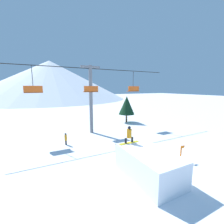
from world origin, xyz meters
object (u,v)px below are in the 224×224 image
at_px(snow_ramp, 148,164).
at_px(distant_skier, 66,138).
at_px(snowboarder, 129,135).
at_px(trail_marker, 181,153).
at_px(pine_tree_near, 127,105).

relative_size(snow_ramp, distant_skier, 3.57).
height_order(snowboarder, trail_marker, snowboarder).
xyz_separation_m(snow_ramp, trail_marker, (3.71, 0.48, -0.18)).
bearing_deg(distant_skier, snow_ramp, -65.23).
height_order(snow_ramp, trail_marker, snow_ramp).
bearing_deg(snowboarder, snow_ramp, -80.82).
bearing_deg(trail_marker, snow_ramp, -172.56).
relative_size(snow_ramp, trail_marker, 3.40).
distance_m(snowboarder, trail_marker, 4.55).
xyz_separation_m(snowboarder, trail_marker, (4.00, -1.35, -1.67)).
xyz_separation_m(snowboarder, distant_skier, (-3.47, 6.33, -1.71)).
xyz_separation_m(pine_tree_near, trail_marker, (-3.45, -13.46, -2.16)).
distance_m(snow_ramp, distant_skier, 9.00).
distance_m(trail_marker, distant_skier, 10.72).
bearing_deg(snowboarder, distant_skier, 118.74).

